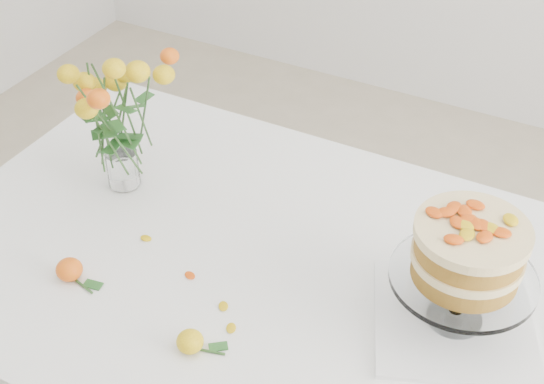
# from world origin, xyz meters

# --- Properties ---
(table) EXTENTS (1.43, 0.93, 0.76)m
(table) POSITION_xyz_m (0.00, 0.00, 0.67)
(table) COLOR #A97C62
(table) RESTS_ON ground
(napkin) EXTENTS (0.37, 0.37, 0.01)m
(napkin) POSITION_xyz_m (0.37, 0.02, 0.76)
(napkin) COLOR white
(napkin) RESTS_ON table
(cake_stand) EXTENTS (0.26, 0.26, 0.23)m
(cake_stand) POSITION_xyz_m (0.37, 0.02, 0.92)
(cake_stand) COLOR white
(cake_stand) RESTS_ON napkin
(rose_vase) EXTENTS (0.24, 0.24, 0.36)m
(rose_vase) POSITION_xyz_m (-0.41, 0.08, 0.97)
(rose_vase) COLOR white
(rose_vase) RESTS_ON table
(loose_rose_near) EXTENTS (0.09, 0.05, 0.04)m
(loose_rose_near) POSITION_xyz_m (-0.02, -0.25, 0.78)
(loose_rose_near) COLOR yellow
(loose_rose_near) RESTS_ON table
(loose_rose_far) EXTENTS (0.09, 0.05, 0.04)m
(loose_rose_far) POSITION_xyz_m (-0.32, -0.21, 0.78)
(loose_rose_far) COLOR orange
(loose_rose_far) RESTS_ON table
(stray_petal_a) EXTENTS (0.03, 0.02, 0.00)m
(stray_petal_a) POSITION_xyz_m (-0.12, -0.10, 0.76)
(stray_petal_a) COLOR gold
(stray_petal_a) RESTS_ON table
(stray_petal_b) EXTENTS (0.03, 0.02, 0.00)m
(stray_petal_b) POSITION_xyz_m (-0.02, -0.14, 0.76)
(stray_petal_b) COLOR gold
(stray_petal_b) RESTS_ON table
(stray_petal_c) EXTENTS (0.03, 0.02, 0.00)m
(stray_petal_c) POSITION_xyz_m (0.02, -0.18, 0.76)
(stray_petal_c) COLOR gold
(stray_petal_c) RESTS_ON table
(stray_petal_d) EXTENTS (0.03, 0.02, 0.00)m
(stray_petal_d) POSITION_xyz_m (-0.26, -0.05, 0.76)
(stray_petal_d) COLOR gold
(stray_petal_d) RESTS_ON table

